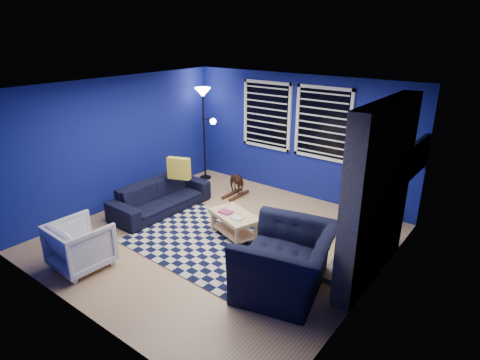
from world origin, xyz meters
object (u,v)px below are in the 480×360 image
Objects in this scene: sofa at (161,197)px; floor_lamp at (204,105)px; cabinet at (369,207)px; tv at (417,157)px; armchair_big at (286,261)px; armchair_bent at (81,245)px; coffee_table at (234,220)px; rocking_horse at (235,182)px.

floor_lamp is at bearing 16.30° from sofa.
sofa is 3.30× the size of cabinet.
armchair_big is at bearing -108.20° from tv.
tv is 1.27× the size of armchair_bent.
floor_lamp reaches higher than armchair_big.
sofa is at bearing -136.27° from cabinet.
tv is at bearing -64.66° from sofa.
tv is 4.59m from sofa.
armchair_big reaches higher than sofa.
armchair_big is 1.63m from coffee_table.
armchair_bent is 2.41m from coffee_table.
tv is 1.71× the size of rocking_horse.
cabinet is at bearing 161.17° from tv.
floor_lamp reaches higher than cabinet.
floor_lamp is at bearing 141.32° from coffee_table.
tv is 1.65× the size of cabinet.
armchair_big reaches higher than coffee_table.
sofa is 2.11m from armchair_bent.
tv is 0.47× the size of floor_lamp.
floor_lamp is at bearing -165.00° from cabinet.
cabinet reaches higher than coffee_table.
armchair_bent is 0.78× the size of coffee_table.
armchair_bent is at bearing -77.34° from armchair_big.
sofa is (-4.06, -1.85, -1.11)m from tv.
coffee_table is at bearing -117.93° from armchair_bent.
sofa is 2.53× the size of armchair_bent.
rocking_horse is (0.16, 3.47, -0.04)m from armchair_bent.
coffee_table is (1.77, 0.03, 0.02)m from sofa.
sofa is at bearing -178.93° from coffee_table.
armchair_bent is 0.37× the size of floor_lamp.
tv is 1.39m from cabinet.
armchair_bent reaches higher than coffee_table.
cabinet is (-0.73, 0.25, -1.16)m from tv.
sofa is 0.95× the size of floor_lamp.
cabinet is (2.62, 0.67, -0.08)m from rocking_horse.
armchair_bent is at bearing -164.15° from sofa.
cabinet is 0.29× the size of floor_lamp.
floor_lamp is (-1.06, 3.90, 1.37)m from armchair_bent.
armchair_bent is at bearing -132.10° from tv.
armchair_bent reaches higher than sofa.
sofa is 3.42× the size of rocking_horse.
floor_lamp reaches higher than sofa.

